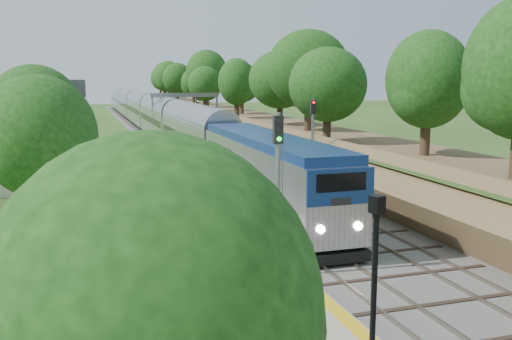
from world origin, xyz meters
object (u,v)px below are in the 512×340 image
object	(u,v)px
station_building	(26,134)
train	(151,117)
lamppost_mid	(374,300)
lamppost_far	(228,198)
signal_platform	(278,175)
signal_gantry	(185,104)
signal_farside	(312,133)

from	to	relation	value
station_building	train	bearing A→B (deg)	70.01
lamppost_mid	lamppost_far	distance (m)	14.26
station_building	lamppost_far	bearing A→B (deg)	-59.75
train	lamppost_mid	size ratio (longest dim) A/B	25.45
station_building	train	size ratio (longest dim) A/B	0.07
train	lamppost_mid	distance (m)	70.84
lamppost_far	signal_platform	size ratio (longest dim) A/B	0.67
signal_gantry	signal_farside	world-z (taller)	signal_farside
lamppost_mid	signal_farside	distance (m)	28.17
signal_farside	station_building	bearing A→B (deg)	163.87
signal_gantry	lamppost_mid	bearing A→B (deg)	-95.88
signal_gantry	lamppost_far	size ratio (longest dim) A/B	1.93
lamppost_mid	signal_platform	xyz separation A→B (m)	(0.52, 8.76, 1.77)
lamppost_mid	signal_farside	xyz separation A→B (m)	(9.62, 26.43, 1.52)
signal_gantry	lamppost_mid	world-z (taller)	signal_gantry
station_building	signal_gantry	xyz separation A→B (m)	(16.47, 24.99, 0.73)
signal_gantry	lamppost_far	distance (m)	43.49
signal_platform	station_building	bearing A→B (deg)	115.27
train	station_building	bearing A→B (deg)	-109.99
lamppost_far	signal_platform	xyz separation A→B (m)	(0.59, -5.49, 2.03)
station_building	lamppost_mid	distance (m)	33.99
signal_gantry	lamppost_far	world-z (taller)	signal_gantry
signal_gantry	signal_farside	size ratio (longest dim) A/B	1.29
lamppost_mid	lamppost_far	size ratio (longest dim) A/B	1.13
train	signal_platform	distance (m)	62.10
station_building	signal_farside	bearing A→B (deg)	-16.13
station_building	signal_farside	xyz separation A→B (m)	(20.20, -5.84, 0.02)
station_building	signal_gantry	world-z (taller)	station_building
train	lamppost_far	bearing A→B (deg)	-93.54
train	lamppost_mid	bearing A→B (deg)	-92.77
train	signal_farside	size ratio (longest dim) A/B	19.27
lamppost_mid	signal_farside	size ratio (longest dim) A/B	0.76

